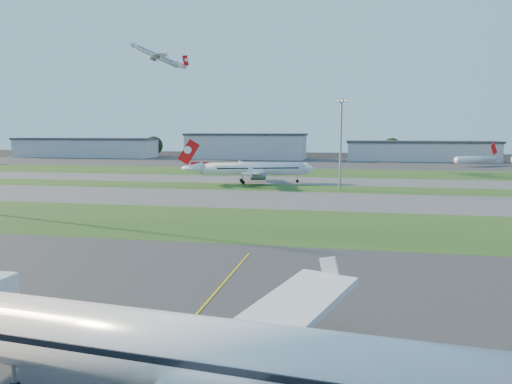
% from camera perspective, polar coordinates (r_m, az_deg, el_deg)
% --- Properties ---
extents(ground, '(700.00, 700.00, 0.00)m').
position_cam_1_polar(ground, '(44.55, -15.83, -15.78)').
color(ground, black).
rests_on(ground, ground).
extents(apron_near, '(300.00, 70.00, 0.01)m').
position_cam_1_polar(apron_near, '(44.55, -15.83, -15.77)').
color(apron_near, '#333335').
rests_on(apron_near, ground).
extents(grass_strip_a, '(300.00, 34.00, 0.01)m').
position_cam_1_polar(grass_strip_a, '(92.05, -0.95, -3.63)').
color(grass_strip_a, '#234717').
rests_on(grass_strip_a, ground).
extents(taxiway_a, '(300.00, 32.00, 0.01)m').
position_cam_1_polar(taxiway_a, '(124.08, 2.27, -0.85)').
color(taxiway_a, '#515154').
rests_on(taxiway_a, ground).
extents(grass_strip_b, '(300.00, 18.00, 0.01)m').
position_cam_1_polar(grass_strip_b, '(148.63, 3.78, 0.46)').
color(grass_strip_b, '#234717').
rests_on(grass_strip_b, ground).
extents(taxiway_b, '(300.00, 26.00, 0.01)m').
position_cam_1_polar(taxiway_b, '(170.34, 4.75, 1.30)').
color(taxiway_b, '#515154').
rests_on(taxiway_b, ground).
extents(grass_strip_c, '(300.00, 40.00, 0.01)m').
position_cam_1_polar(grass_strip_c, '(203.02, 5.82, 2.21)').
color(grass_strip_c, '#234717').
rests_on(grass_strip_c, ground).
extents(apron_far, '(400.00, 80.00, 0.01)m').
position_cam_1_polar(apron_far, '(262.65, 7.07, 3.30)').
color(apron_far, '#333335').
rests_on(apron_far, ground).
extents(yellow_line, '(0.25, 60.00, 0.02)m').
position_cam_1_polar(yellow_line, '(42.64, -9.57, -16.68)').
color(yellow_line, gold).
rests_on(yellow_line, ground).
extents(airliner_parked, '(41.60, 35.15, 12.99)m').
position_cam_1_polar(airliner_parked, '(28.79, -2.66, -18.77)').
color(airliner_parked, white).
rests_on(airliner_parked, ground).
extents(airliner_taxiing, '(39.66, 33.44, 12.79)m').
position_cam_1_polar(airliner_taxiing, '(161.53, -0.37, 2.60)').
color(airliner_taxiing, white).
rests_on(airliner_taxiing, ground).
extents(airliner_departing, '(24.70, 21.43, 9.00)m').
position_cam_1_polar(airliner_departing, '(263.50, -11.30, 15.03)').
color(airliner_departing, white).
extents(mini_jet_near, '(23.23, 19.46, 9.48)m').
position_cam_1_polar(mini_jet_near, '(261.28, 23.81, 3.45)').
color(mini_jet_near, white).
rests_on(mini_jet_near, ground).
extents(light_mast_centre, '(3.20, 0.70, 25.80)m').
position_cam_1_polar(light_mast_centre, '(144.47, 9.67, 6.07)').
color(light_mast_centre, gray).
rests_on(light_mast_centre, ground).
extents(hangar_far_west, '(91.80, 23.00, 12.20)m').
position_cam_1_polar(hangar_far_west, '(337.12, -18.93, 4.84)').
color(hangar_far_west, '#A4A7AC').
rests_on(hangar_far_west, ground).
extents(hangar_west, '(71.40, 23.00, 15.20)m').
position_cam_1_polar(hangar_west, '(298.52, -1.15, 5.26)').
color(hangar_west, '#A4A7AC').
rests_on(hangar_west, ground).
extents(hangar_east, '(81.60, 23.00, 11.20)m').
position_cam_1_polar(hangar_east, '(293.81, 18.33, 4.49)').
color(hangar_east, '#A4A7AC').
rests_on(hangar_east, ground).
extents(tree_far_west, '(11.00, 11.00, 12.00)m').
position_cam_1_polar(tree_far_west, '(369.49, -23.30, 4.86)').
color(tree_far_west, black).
rests_on(tree_far_west, ground).
extents(tree_west, '(12.10, 12.10, 13.20)m').
position_cam_1_polar(tree_west, '(332.66, -11.63, 5.22)').
color(tree_west, black).
rests_on(tree_west, ground).
extents(tree_mid_west, '(9.90, 9.90, 10.80)m').
position_cam_1_polar(tree_mid_west, '(305.13, 3.90, 4.95)').
color(tree_mid_west, black).
rests_on(tree_mid_west, ground).
extents(tree_mid_east, '(11.55, 11.55, 12.60)m').
position_cam_1_polar(tree_mid_east, '(306.27, 15.22, 4.91)').
color(tree_mid_east, black).
rests_on(tree_mid_east, ground).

